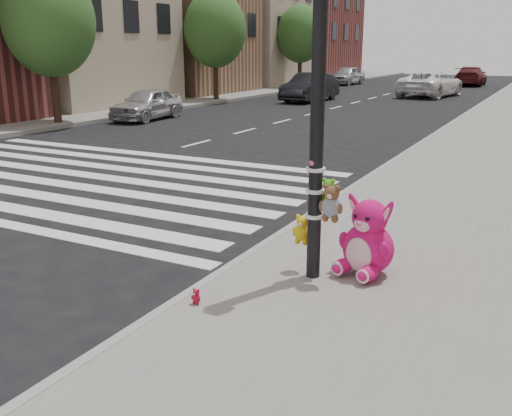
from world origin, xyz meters
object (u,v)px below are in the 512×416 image
Objects in this scene: car_white_near at (431,84)px; car_silver_far at (147,104)px; signal_pole at (319,138)px; red_teddy at (196,296)px; pink_bunny at (367,242)px; car_dark_far at (310,87)px.

car_silver_far is at bearing 73.90° from car_white_near.
signal_pole reaches higher than red_teddy.
signal_pole is 4.11× the size of pink_bunny.
car_silver_far reaches higher than red_teddy.
car_dark_far is at bearing 128.55° from pink_bunny.
car_dark_far is (-10.01, 22.33, 0.20)m from pink_bunny.
car_dark_far reaches higher than car_white_near.
car_dark_far is (-8.67, 24.00, 0.51)m from red_teddy.
pink_bunny is 24.47m from car_dark_far.
pink_bunny is 28.79m from car_white_near.
car_white_near is (5.06, 6.03, -0.00)m from car_dark_far.
signal_pole is 17.25m from car_silver_far.
signal_pole is 24.62m from car_dark_far.
car_silver_far is 10.78m from car_dark_far.
car_white_near is (-4.95, 28.36, 0.20)m from pink_bunny.
red_teddy is 0.05× the size of car_silver_far.
car_dark_far is 0.85× the size of car_white_near.
pink_bunny is 5.58× the size of red_teddy.
pink_bunny is at bearing 35.16° from signal_pole.
car_dark_far reaches higher than pink_bunny.
car_silver_far is 0.69× the size of car_white_near.
car_dark_far is 7.87m from car_white_near.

